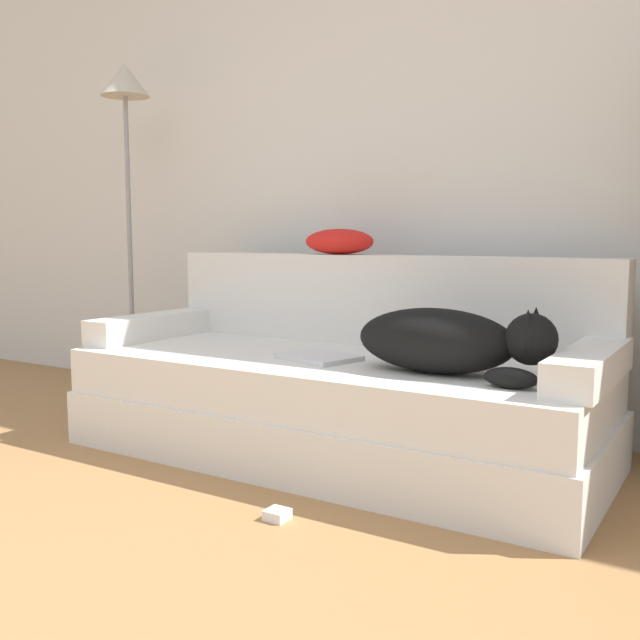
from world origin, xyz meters
name	(u,v)px	position (x,y,z in m)	size (l,w,h in m)	color
wall_back	(409,125)	(0.00, 2.73, 1.35)	(8.05, 0.06, 2.70)	silver
couch	(333,407)	(0.02, 2.02, 0.19)	(2.03, 0.87, 0.39)	silver
couch_backrest	(377,300)	(0.02, 2.39, 0.58)	(1.99, 0.15, 0.38)	silver
couch_arm_left	(153,326)	(-0.92, 2.02, 0.45)	(0.15, 0.68, 0.11)	silver
couch_arm_right	(591,366)	(0.96, 2.02, 0.45)	(0.15, 0.68, 0.11)	silver
dog	(448,341)	(0.53, 1.92, 0.50)	(0.68, 0.29, 0.24)	black
laptop	(319,357)	(0.01, 1.94, 0.40)	(0.33, 0.28, 0.02)	silver
throw_pillow	(339,242)	(-0.17, 2.40, 0.83)	(0.32, 0.20, 0.11)	red
floor_lamp	(126,125)	(-1.40, 2.34, 1.41)	(0.25, 0.25, 1.72)	gray
power_adapter	(277,515)	(0.20, 1.39, 0.02)	(0.07, 0.07, 0.03)	silver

